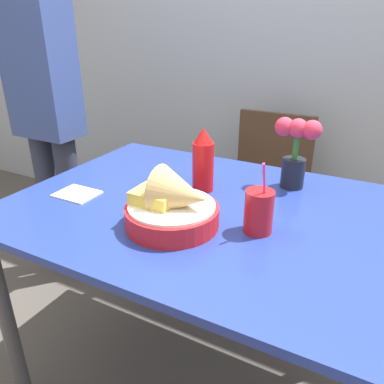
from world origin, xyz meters
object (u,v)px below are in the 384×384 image
chair_far_window (267,182)px  ketchup_bottle (203,161)px  drink_cup (259,213)px  food_basket (175,206)px  person_standing (46,105)px  flower_vase (296,149)px

chair_far_window → ketchup_bottle: size_ratio=4.00×
drink_cup → food_basket: bearing=-158.9°
food_basket → person_standing: (-0.98, 0.47, 0.10)m
ketchup_bottle → person_standing: size_ratio=0.13×
chair_far_window → food_basket: (0.04, -1.02, 0.31)m
food_basket → person_standing: size_ratio=0.16×
ketchup_bottle → drink_cup: bearing=-35.1°
food_basket → flower_vase: size_ratio=1.10×
chair_far_window → drink_cup: drink_cup is taller
food_basket → chair_far_window: bearing=92.1°
food_basket → person_standing: bearing=154.5°
food_basket → flower_vase: flower_vase is taller
food_basket → ketchup_bottle: 0.27m
food_basket → person_standing: 1.09m
ketchup_bottle → flower_vase: flower_vase is taller
chair_far_window → person_standing: size_ratio=0.54×
chair_far_window → flower_vase: size_ratio=3.62×
chair_far_window → drink_cup: size_ratio=4.14×
ketchup_bottle → person_standing: 0.96m
ketchup_bottle → person_standing: (-0.94, 0.21, 0.06)m
chair_far_window → food_basket: 1.07m
flower_vase → person_standing: person_standing is taller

